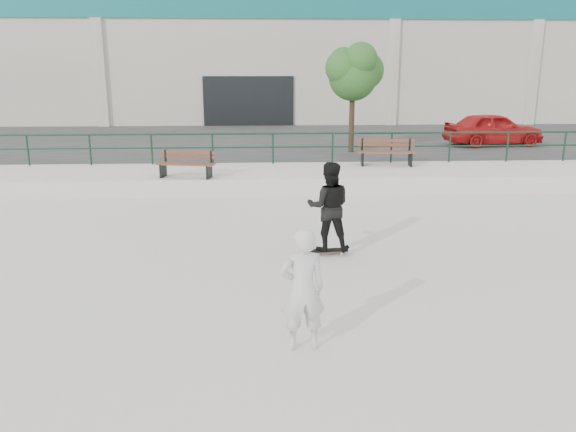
{
  "coord_description": "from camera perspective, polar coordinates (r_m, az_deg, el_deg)",
  "views": [
    {
      "loc": [
        0.53,
        -7.86,
        3.57
      ],
      "look_at": [
        1.04,
        2.0,
        0.98
      ],
      "focal_mm": 35.0,
      "sensor_mm": 36.0,
      "label": 1
    }
  ],
  "objects": [
    {
      "name": "ground",
      "position": [
        8.65,
        -6.33,
        -9.79
      ],
      "size": [
        120.0,
        120.0,
        0.0
      ],
      "primitive_type": "plane",
      "color": "beige",
      "rests_on": "ground"
    },
    {
      "name": "ledge",
      "position": [
        17.68,
        -4.67,
        3.83
      ],
      "size": [
        30.0,
        3.0,
        0.5
      ],
      "primitive_type": "cube",
      "color": "silver",
      "rests_on": "ground"
    },
    {
      "name": "parking_strip",
      "position": [
        26.08,
        -4.17,
        7.35
      ],
      "size": [
        60.0,
        14.0,
        0.5
      ],
      "primitive_type": "cube",
      "color": "#323232",
      "rests_on": "ground"
    },
    {
      "name": "railing",
      "position": [
        18.81,
        -4.63,
        7.55
      ],
      "size": [
        28.0,
        0.06,
        1.03
      ],
      "color": "#153A25",
      "rests_on": "ledge"
    },
    {
      "name": "commercial_building",
      "position": [
        39.87,
        -3.91,
        16.11
      ],
      "size": [
        44.2,
        16.33,
        8.0
      ],
      "color": "silver",
      "rests_on": "ground"
    },
    {
      "name": "bench_left",
      "position": [
        16.67,
        -10.28,
        5.19
      ],
      "size": [
        1.74,
        0.82,
        0.77
      ],
      "rotation": [
        0.0,
        0.0,
        -0.21
      ],
      "color": "brown",
      "rests_on": "ledge"
    },
    {
      "name": "bench_right",
      "position": [
        18.79,
        9.95,
        6.39
      ],
      "size": [
        1.92,
        0.74,
        0.86
      ],
      "rotation": [
        0.0,
        0.0,
        -0.11
      ],
      "color": "brown",
      "rests_on": "ledge"
    },
    {
      "name": "tree",
      "position": [
        21.52,
        6.7,
        14.46
      ],
      "size": [
        2.26,
        2.01,
        4.02
      ],
      "color": "#422F21",
      "rests_on": "parking_strip"
    },
    {
      "name": "red_car",
      "position": [
        24.92,
        20.14,
        8.3
      ],
      "size": [
        4.09,
        1.97,
        1.35
      ],
      "primitive_type": "imported",
      "rotation": [
        0.0,
        0.0,
        1.67
      ],
      "color": "#B51616",
      "rests_on": "parking_strip"
    },
    {
      "name": "skateboard",
      "position": [
        11.2,
        4.08,
        -3.54
      ],
      "size": [
        0.8,
        0.28,
        0.09
      ],
      "rotation": [
        0.0,
        0.0,
        0.11
      ],
      "color": "black",
      "rests_on": "ground"
    },
    {
      "name": "standing_skater",
      "position": [
        10.95,
        4.16,
        0.95
      ],
      "size": [
        0.9,
        0.73,
        1.76
      ],
      "primitive_type": "imported",
      "rotation": [
        0.0,
        0.0,
        3.07
      ],
      "color": "black",
      "rests_on": "skateboard"
    },
    {
      "name": "seated_skater",
      "position": [
        7.28,
        1.49,
        -7.48
      ],
      "size": [
        0.64,
        0.46,
        1.65
      ],
      "primitive_type": "imported",
      "rotation": [
        0.0,
        0.0,
        3.26
      ],
      "color": "silver",
      "rests_on": "ground"
    }
  ]
}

